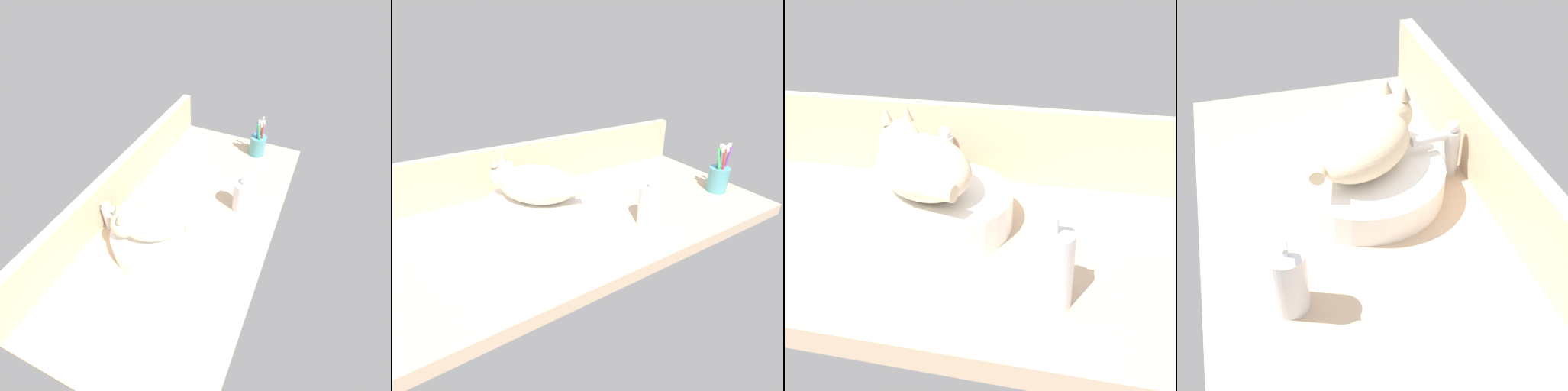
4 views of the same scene
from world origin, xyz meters
The scene contains 7 objects.
ground_plane centered at (0.00, 0.00, -2.00)cm, with size 127.61×63.55×4.00cm, color tan.
backsplash_panel centered at (0.00, 29.97, 8.76)cm, with size 127.61×3.60×17.52cm, color #CCAD8C.
sink_basin centered at (-13.13, 4.22, 3.47)cm, with size 35.25×35.25×6.95cm, color white.
cat centered at (-14.11, 5.17, 12.71)cm, with size 29.39×29.93×14.00cm.
faucet centered at (-14.96, 24.04, 7.30)cm, with size 3.82×11.86×13.60cm.
soap_dispenser centered at (14.62, -16.34, 6.39)cm, with size 6.73×6.73×15.90cm.
toothbrush_cup centered at (53.18, -12.17, 5.31)cm, with size 7.53×7.53×18.70cm.
Camera 2 is at (-44.34, -76.65, 52.51)cm, focal length 28.00 mm.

